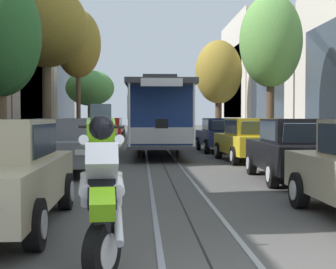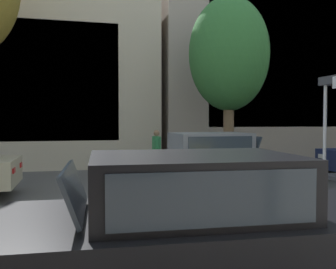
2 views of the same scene
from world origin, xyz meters
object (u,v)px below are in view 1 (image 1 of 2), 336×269
at_px(street_tree_kerb_left_mid, 46,27).
at_px(parked_car_grey_second_left, 67,145).
at_px(street_tree_kerb_left_second, 0,36).
at_px(parked_car_yellow_mid_right, 250,140).
at_px(motorcycle_with_rider, 102,181).
at_px(cable_car_trolley, 158,116).
at_px(parked_car_navy_fourth_right, 221,135).
at_px(street_tree_kerb_left_fourth, 78,44).
at_px(parked_car_red_fifth_left, 109,129).
at_px(parked_car_black_second_right, 296,149).
at_px(parked_car_orange_fourth_left, 98,132).
at_px(parked_car_grey_sixth_left, 112,128).
at_px(street_tree_kerb_left_far, 90,88).
at_px(street_tree_kerb_right_second, 271,42).
at_px(parked_car_navy_mid_left, 84,137).
at_px(street_tree_kerb_right_mid, 219,73).

bearing_deg(street_tree_kerb_left_mid, parked_car_grey_second_left, -75.80).
distance_m(street_tree_kerb_left_second, street_tree_kerb_left_mid, 7.27).
distance_m(parked_car_yellow_mid_right, motorcycle_with_rider, 13.13).
distance_m(parked_car_yellow_mid_right, cable_car_trolley, 5.15).
bearing_deg(parked_car_grey_second_left, parked_car_yellow_mid_right, 27.94).
distance_m(street_tree_kerb_left_second, cable_car_trolley, 8.06).
xyz_separation_m(parked_car_navy_fourth_right, street_tree_kerb_left_mid, (-8.13, 0.16, 5.00)).
relative_size(street_tree_kerb_left_fourth, cable_car_trolley, 0.94).
distance_m(parked_car_red_fifth_left, parked_car_black_second_right, 22.31).
bearing_deg(parked_car_red_fifth_left, parked_car_orange_fourth_left, -91.30).
height_order(street_tree_kerb_left_fourth, cable_car_trolley, street_tree_kerb_left_fourth).
xyz_separation_m(parked_car_grey_second_left, parked_car_black_second_right, (6.10, -2.15, 0.00)).
bearing_deg(motorcycle_with_rider, street_tree_kerb_left_fourth, 97.73).
bearing_deg(cable_car_trolley, parked_car_grey_sixth_left, 99.82).
distance_m(parked_car_navy_fourth_right, street_tree_kerb_left_far, 19.31).
bearing_deg(motorcycle_with_rider, parked_car_grey_sixth_left, 93.28).
height_order(street_tree_kerb_right_second, cable_car_trolley, street_tree_kerb_right_second).
xyz_separation_m(parked_car_navy_fourth_right, street_tree_kerb_left_fourth, (-7.85, 9.41, 5.58)).
relative_size(parked_car_navy_mid_left, street_tree_kerb_left_mid, 0.56).
relative_size(parked_car_orange_fourth_left, street_tree_kerb_right_mid, 0.59).
height_order(parked_car_yellow_mid_right, cable_car_trolley, cable_car_trolley).
height_order(parked_car_navy_mid_left, parked_car_navy_fourth_right, same).
height_order(street_tree_kerb_left_fourth, street_tree_kerb_left_far, street_tree_kerb_left_fourth).
bearing_deg(street_tree_kerb_left_fourth, cable_car_trolley, -65.80).
height_order(street_tree_kerb_right_second, motorcycle_with_rider, street_tree_kerb_right_second).
height_order(parked_car_navy_mid_left, motorcycle_with_rider, motorcycle_with_rider).
xyz_separation_m(parked_car_black_second_right, street_tree_kerb_left_mid, (-8.31, 10.88, 5.00)).
relative_size(parked_car_orange_fourth_left, parked_car_yellow_mid_right, 1.00).
height_order(parked_car_grey_second_left, street_tree_kerb_left_far, street_tree_kerb_left_far).
bearing_deg(street_tree_kerb_right_second, parked_car_navy_mid_left, -178.38).
relative_size(parked_car_orange_fourth_left, street_tree_kerb_left_mid, 0.57).
xyz_separation_m(parked_car_red_fifth_left, cable_car_trolley, (2.98, -12.11, 0.86)).
bearing_deg(street_tree_kerb_left_second, parked_car_yellow_mid_right, 10.76).
xyz_separation_m(parked_car_grey_sixth_left, cable_car_trolley, (3.15, -18.19, 0.86)).
relative_size(parked_car_red_fifth_left, street_tree_kerb_right_mid, 0.59).
height_order(street_tree_kerb_left_fourth, street_tree_kerb_right_second, street_tree_kerb_left_fourth).
bearing_deg(street_tree_kerb_left_second, parked_car_navy_fourth_right, 40.06).
xyz_separation_m(street_tree_kerb_left_second, cable_car_trolley, (5.25, 5.55, -2.56)).
xyz_separation_m(parked_car_grey_second_left, parked_car_navy_mid_left, (-0.26, 6.48, 0.00)).
height_order(parked_car_navy_mid_left, street_tree_kerb_left_far, street_tree_kerb_left_far).
xyz_separation_m(parked_car_grey_sixth_left, street_tree_kerb_left_mid, (-1.98, -16.65, 5.00)).
relative_size(parked_car_yellow_mid_right, street_tree_kerb_left_fourth, 0.51).
xyz_separation_m(parked_car_navy_mid_left, cable_car_trolley, (3.18, 0.71, 0.86)).
bearing_deg(street_tree_kerb_right_mid, parked_car_navy_fourth_right, -98.55).
xyz_separation_m(parked_car_red_fifth_left, street_tree_kerb_left_mid, (-2.15, -10.56, 5.00)).
height_order(street_tree_kerb_left_far, cable_car_trolley, street_tree_kerb_left_far).
relative_size(parked_car_orange_fourth_left, street_tree_kerb_left_far, 0.81).
bearing_deg(parked_car_orange_fourth_left, motorcycle_with_rider, -84.94).
relative_size(parked_car_orange_fourth_left, motorcycle_with_rider, 2.34).
bearing_deg(street_tree_kerb_left_far, parked_car_navy_mid_left, -84.89).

